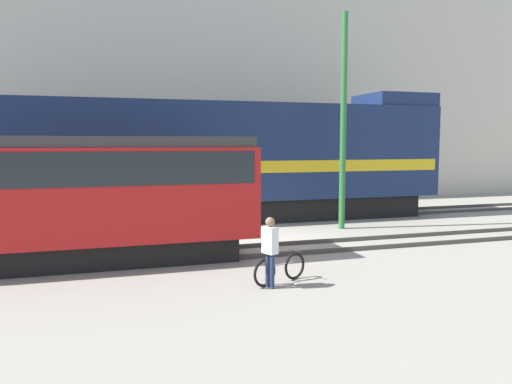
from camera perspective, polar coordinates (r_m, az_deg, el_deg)
ground_plane at (r=17.86m, az=1.53°, el=-5.38°), size 120.00×120.00×0.00m
track_near at (r=16.02m, az=3.85°, el=-6.42°), size 60.00×1.51×0.14m
track_far at (r=21.92m, az=-2.14°, el=-3.13°), size 60.00×1.51×0.14m
building_backdrop at (r=30.86m, az=-6.81°, el=11.47°), size 44.78×6.00×13.12m
freight_locomotive at (r=21.32m, az=-6.19°, el=3.57°), size 21.81×3.04×5.68m
streetcar at (r=14.67m, az=-19.04°, el=0.00°), size 9.54×2.54×3.59m
bicycle at (r=12.32m, az=2.77°, el=-8.80°), size 1.58×0.77×0.74m
person at (r=11.77m, az=1.61°, el=-6.09°), size 0.34×0.42×1.69m
utility_pole_left at (r=19.98m, az=9.95°, el=7.85°), size 0.24×0.24×8.42m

